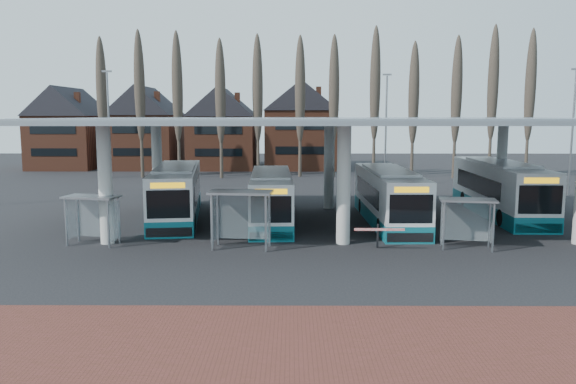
{
  "coord_description": "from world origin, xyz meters",
  "views": [
    {
      "loc": [
        -2.64,
        -25.46,
        6.5
      ],
      "look_at": [
        -2.82,
        7.0,
        2.03
      ],
      "focal_mm": 35.0,
      "sensor_mm": 36.0,
      "label": 1
    }
  ],
  "objects_px": {
    "shelter_0": "(94,209)",
    "shelter_2": "(467,212)",
    "bus_2": "(388,197)",
    "shelter_1": "(242,206)",
    "bus_1": "(271,198)",
    "bus_3": "(499,190)",
    "bus_0": "(177,194)"
  },
  "relations": [
    {
      "from": "bus_0",
      "to": "bus_2",
      "type": "xyz_separation_m",
      "value": [
        13.15,
        -1.25,
        -0.03
      ]
    },
    {
      "from": "bus_1",
      "to": "shelter_1",
      "type": "height_order",
      "value": "bus_1"
    },
    {
      "from": "bus_0",
      "to": "bus_2",
      "type": "relative_size",
      "value": 1.04
    },
    {
      "from": "bus_1",
      "to": "bus_2",
      "type": "bearing_deg",
      "value": -2.61
    },
    {
      "from": "bus_0",
      "to": "bus_2",
      "type": "height_order",
      "value": "bus_0"
    },
    {
      "from": "shelter_0",
      "to": "shelter_1",
      "type": "height_order",
      "value": "shelter_1"
    },
    {
      "from": "shelter_1",
      "to": "bus_0",
      "type": "bearing_deg",
      "value": 127.05
    },
    {
      "from": "bus_2",
      "to": "shelter_2",
      "type": "height_order",
      "value": "bus_2"
    },
    {
      "from": "bus_2",
      "to": "shelter_0",
      "type": "relative_size",
      "value": 4.09
    },
    {
      "from": "bus_1",
      "to": "bus_3",
      "type": "bearing_deg",
      "value": 8.08
    },
    {
      "from": "bus_2",
      "to": "bus_1",
      "type": "bearing_deg",
      "value": 178.35
    },
    {
      "from": "bus_1",
      "to": "shelter_0",
      "type": "height_order",
      "value": "bus_1"
    },
    {
      "from": "bus_2",
      "to": "shelter_1",
      "type": "bearing_deg",
      "value": -142.42
    },
    {
      "from": "bus_2",
      "to": "bus_3",
      "type": "xyz_separation_m",
      "value": [
        7.74,
        2.73,
        0.11
      ]
    },
    {
      "from": "bus_0",
      "to": "shelter_0",
      "type": "bearing_deg",
      "value": -118.01
    },
    {
      "from": "bus_2",
      "to": "shelter_1",
      "type": "xyz_separation_m",
      "value": [
        -8.35,
        -6.69,
        0.52
      ]
    },
    {
      "from": "bus_3",
      "to": "shelter_2",
      "type": "bearing_deg",
      "value": -116.96
    },
    {
      "from": "bus_2",
      "to": "shelter_0",
      "type": "bearing_deg",
      "value": -160.45
    },
    {
      "from": "bus_0",
      "to": "shelter_0",
      "type": "distance_m",
      "value": 7.73
    },
    {
      "from": "shelter_1",
      "to": "shelter_0",
      "type": "bearing_deg",
      "value": -179.44
    },
    {
      "from": "shelter_0",
      "to": "bus_0",
      "type": "bearing_deg",
      "value": 80.56
    },
    {
      "from": "bus_1",
      "to": "shelter_2",
      "type": "height_order",
      "value": "bus_1"
    },
    {
      "from": "shelter_1",
      "to": "bus_3",
      "type": "bearing_deg",
      "value": 36.24
    },
    {
      "from": "shelter_0",
      "to": "shelter_2",
      "type": "xyz_separation_m",
      "value": [
        18.55,
        -0.76,
        -0.02
      ]
    },
    {
      "from": "bus_1",
      "to": "bus_3",
      "type": "xyz_separation_m",
      "value": [
        14.88,
        2.67,
        0.19
      ]
    },
    {
      "from": "bus_3",
      "to": "shelter_1",
      "type": "bearing_deg",
      "value": -148.5
    },
    {
      "from": "bus_2",
      "to": "shelter_2",
      "type": "bearing_deg",
      "value": -69.47
    },
    {
      "from": "bus_0",
      "to": "shelter_2",
      "type": "xyz_separation_m",
      "value": [
        15.83,
        -7.99,
        0.22
      ]
    },
    {
      "from": "bus_1",
      "to": "shelter_0",
      "type": "relative_size",
      "value": 3.88
    },
    {
      "from": "bus_2",
      "to": "bus_0",
      "type": "bearing_deg",
      "value": 173.45
    },
    {
      "from": "bus_2",
      "to": "shelter_2",
      "type": "xyz_separation_m",
      "value": [
        2.68,
        -6.75,
        0.25
      ]
    },
    {
      "from": "bus_1",
      "to": "shelter_2",
      "type": "distance_m",
      "value": 11.95
    }
  ]
}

